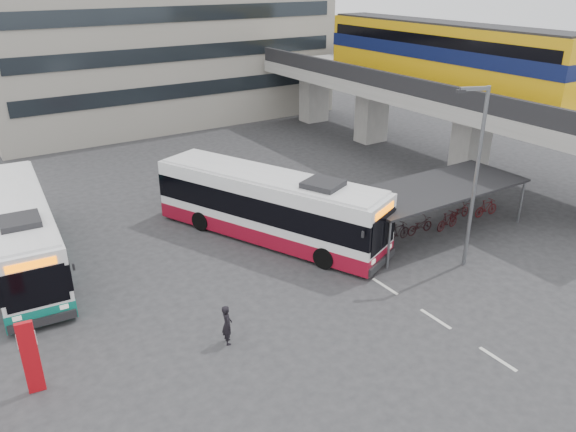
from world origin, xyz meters
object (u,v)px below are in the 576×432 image
bus_teal (21,233)px  pedestrian (227,325)px  lamp_post (475,169)px  bus_main (269,207)px

bus_teal → pedestrian: bus_teal is taller
bus_teal → lamp_post: size_ratio=1.45×
bus_main → lamp_post: lamp_post is taller
bus_main → bus_teal: size_ratio=1.04×
bus_main → pedestrian: 9.15m
bus_teal → lamp_post: 20.79m
bus_main → lamp_post: size_ratio=1.51×
pedestrian → lamp_post: lamp_post is taller
lamp_post → bus_main: bearing=153.1°
bus_teal → pedestrian: bearing=-59.8°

